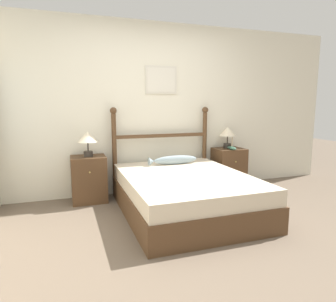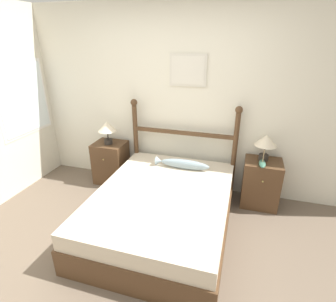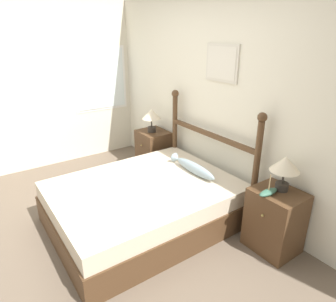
{
  "view_description": "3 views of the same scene",
  "coord_description": "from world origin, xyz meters",
  "px_view_note": "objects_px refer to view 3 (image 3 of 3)",
  "views": [
    {
      "loc": [
        -1.23,
        -2.71,
        1.36
      ],
      "look_at": [
        0.07,
        1.07,
        0.72
      ],
      "focal_mm": 32.0,
      "sensor_mm": 36.0,
      "label": 1
    },
    {
      "loc": [
        0.95,
        -1.78,
        2.1
      ],
      "look_at": [
        0.1,
        1.06,
        0.81
      ],
      "focal_mm": 28.0,
      "sensor_mm": 36.0,
      "label": 2
    },
    {
      "loc": [
        2.67,
        -0.79,
        2.05
      ],
      "look_at": [
        0.17,
        0.96,
        0.81
      ],
      "focal_mm": 32.0,
      "sensor_mm": 36.0,
      "label": 3
    }
  ],
  "objects_px": {
    "nightstand_right": "(275,221)",
    "model_boat": "(268,192)",
    "table_lamp_left": "(151,115)",
    "fish_pillow": "(193,167)",
    "table_lamp_right": "(285,166)",
    "nightstand_left": "(153,151)",
    "bed": "(144,204)"
  },
  "relations": [
    {
      "from": "table_lamp_right",
      "to": "nightstand_left",
      "type": "bearing_deg",
      "value": -178.78
    },
    {
      "from": "nightstand_right",
      "to": "table_lamp_left",
      "type": "xyz_separation_m",
      "value": [
        -2.21,
        -0.03,
        0.57
      ]
    },
    {
      "from": "fish_pillow",
      "to": "bed",
      "type": "bearing_deg",
      "value": -96.31
    },
    {
      "from": "model_boat",
      "to": "fish_pillow",
      "type": "bearing_deg",
      "value": -176.22
    },
    {
      "from": "nightstand_left",
      "to": "table_lamp_right",
      "type": "height_order",
      "value": "table_lamp_right"
    },
    {
      "from": "bed",
      "to": "table_lamp_left",
      "type": "height_order",
      "value": "table_lamp_left"
    },
    {
      "from": "table_lamp_left",
      "to": "model_boat",
      "type": "bearing_deg",
      "value": -2.67
    },
    {
      "from": "bed",
      "to": "table_lamp_right",
      "type": "bearing_deg",
      "value": 38.64
    },
    {
      "from": "nightstand_right",
      "to": "model_boat",
      "type": "bearing_deg",
      "value": -103.13
    },
    {
      "from": "fish_pillow",
      "to": "table_lamp_right",
      "type": "bearing_deg",
      "value": 13.24
    },
    {
      "from": "model_boat",
      "to": "nightstand_right",
      "type": "bearing_deg",
      "value": 76.87
    },
    {
      "from": "table_lamp_right",
      "to": "model_boat",
      "type": "bearing_deg",
      "value": -95.4
    },
    {
      "from": "bed",
      "to": "table_lamp_left",
      "type": "xyz_separation_m",
      "value": [
        -1.1,
        0.8,
        0.65
      ]
    },
    {
      "from": "nightstand_left",
      "to": "table_lamp_right",
      "type": "distance_m",
      "value": 2.27
    },
    {
      "from": "bed",
      "to": "fish_pillow",
      "type": "xyz_separation_m",
      "value": [
        0.07,
        0.63,
        0.31
      ]
    },
    {
      "from": "nightstand_left",
      "to": "bed",
      "type": "bearing_deg",
      "value": -36.78
    },
    {
      "from": "bed",
      "to": "nightstand_left",
      "type": "distance_m",
      "value": 1.38
    },
    {
      "from": "table_lamp_left",
      "to": "model_boat",
      "type": "relative_size",
      "value": 1.5
    },
    {
      "from": "table_lamp_left",
      "to": "fish_pillow",
      "type": "xyz_separation_m",
      "value": [
        1.17,
        -0.17,
        -0.34
      ]
    },
    {
      "from": "table_lamp_left",
      "to": "fish_pillow",
      "type": "distance_m",
      "value": 1.23
    },
    {
      "from": "table_lamp_left",
      "to": "fish_pillow",
      "type": "bearing_deg",
      "value": -8.16
    },
    {
      "from": "bed",
      "to": "nightstand_right",
      "type": "xyz_separation_m",
      "value": [
        1.11,
        0.83,
        0.08
      ]
    },
    {
      "from": "model_boat",
      "to": "bed",
      "type": "bearing_deg",
      "value": -146.98
    },
    {
      "from": "nightstand_right",
      "to": "fish_pillow",
      "type": "distance_m",
      "value": 1.08
    },
    {
      "from": "nightstand_left",
      "to": "fish_pillow",
      "type": "xyz_separation_m",
      "value": [
        1.18,
        -0.19,
        0.23
      ]
    },
    {
      "from": "table_lamp_right",
      "to": "model_boat",
      "type": "relative_size",
      "value": 1.5
    },
    {
      "from": "nightstand_left",
      "to": "model_boat",
      "type": "distance_m",
      "value": 2.21
    },
    {
      "from": "model_boat",
      "to": "table_lamp_left",
      "type": "bearing_deg",
      "value": 177.33
    },
    {
      "from": "nightstand_left",
      "to": "table_lamp_left",
      "type": "distance_m",
      "value": 0.57
    },
    {
      "from": "fish_pillow",
      "to": "model_boat",
      "type": "bearing_deg",
      "value": 3.78
    },
    {
      "from": "table_lamp_right",
      "to": "model_boat",
      "type": "distance_m",
      "value": 0.28
    },
    {
      "from": "nightstand_left",
      "to": "nightstand_right",
      "type": "relative_size",
      "value": 1.0
    }
  ]
}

